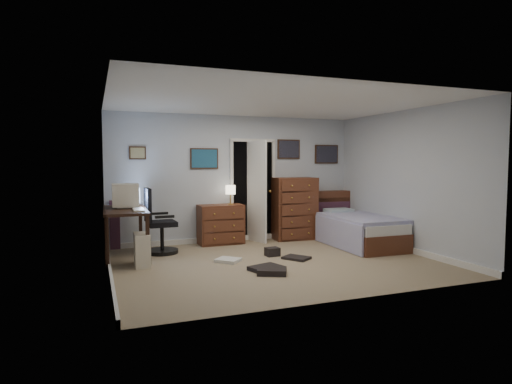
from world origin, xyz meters
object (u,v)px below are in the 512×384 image
computer_desk (119,221)px  low_dresser (221,224)px  tall_dresser (294,208)px  office_chair (158,228)px  bed (358,230)px

computer_desk → low_dresser: bearing=22.0°
low_dresser → tall_dresser: tall_dresser is taller
computer_desk → office_chair: size_ratio=1.27×
office_chair → bed: office_chair is taller
office_chair → low_dresser: office_chair is taller
low_dresser → bed: bearing=-26.3°
tall_dresser → bed: bearing=-49.1°
office_chair → bed: size_ratio=0.59×
bed → tall_dresser: bearing=128.0°
low_dresser → bed: low_dresser is taller
computer_desk → office_chair: 0.73m
tall_dresser → bed: tall_dresser is taller
tall_dresser → bed: size_ratio=0.65×
tall_dresser → low_dresser: bearing=-177.0°
bed → low_dresser: bearing=156.1°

